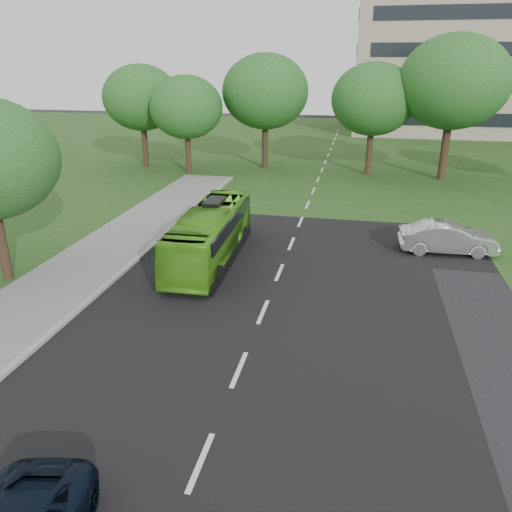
# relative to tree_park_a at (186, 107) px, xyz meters

# --- Properties ---
(ground) EXTENTS (160.00, 160.00, 0.00)m
(ground) POSITION_rel_tree_park_a_xyz_m (11.36, -26.46, -5.55)
(ground) COLOR black
(ground) RESTS_ON ground
(street_surfaces) EXTENTS (120.00, 120.00, 0.15)m
(street_surfaces) POSITION_rel_tree_park_a_xyz_m (10.99, -3.70, -5.53)
(street_surfaces) COLOR black
(street_surfaces) RESTS_ON ground
(tree_park_a) EXTENTS (6.16, 6.16, 8.19)m
(tree_park_a) POSITION_rel_tree_park_a_xyz_m (0.00, 0.00, 0.00)
(tree_park_a) COLOR black
(tree_park_a) RESTS_ON ground
(tree_park_b) EXTENTS (7.56, 7.56, 9.91)m
(tree_park_b) POSITION_rel_tree_park_a_xyz_m (6.12, 3.49, 1.13)
(tree_park_b) COLOR black
(tree_park_b) RESTS_ON ground
(tree_park_c) EXTENTS (6.92, 6.92, 9.19)m
(tree_park_c) POSITION_rel_tree_park_a_xyz_m (15.38, 2.47, 0.68)
(tree_park_c) COLOR black
(tree_park_c) RESTS_ON ground
(tree_park_d) EXTENTS (8.53, 8.53, 11.28)m
(tree_park_d) POSITION_rel_tree_park_a_xyz_m (21.37, 1.84, 2.08)
(tree_park_d) COLOR black
(tree_park_d) RESTS_ON ground
(tree_park_f) EXTENTS (6.76, 6.76, 9.02)m
(tree_park_f) POSITION_rel_tree_park_a_xyz_m (-4.85, 1.94, 0.58)
(tree_park_f) COLOR black
(tree_park_f) RESTS_ON ground
(bus) EXTENTS (2.44, 9.38, 2.60)m
(bus) POSITION_rel_tree_park_a_xyz_m (7.78, -19.45, -4.25)
(bus) COLOR #53B01E
(bus) RESTS_ON ground
(sedan) EXTENTS (4.84, 1.91, 1.57)m
(sedan) POSITION_rel_tree_park_a_xyz_m (19.29, -16.11, -4.77)
(sedan) COLOR silver
(sedan) RESTS_ON ground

